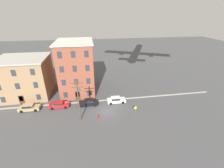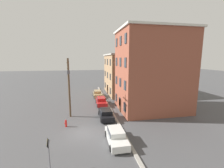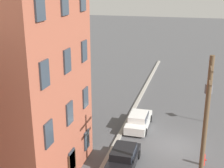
# 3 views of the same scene
# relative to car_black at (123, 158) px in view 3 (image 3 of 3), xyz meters

# --- Properties ---
(ground_plane) EXTENTS (200.00, 200.00, 0.00)m
(ground_plane) POSITION_rel_car_black_xyz_m (4.04, -3.15, -0.75)
(ground_plane) COLOR #4C4C4F
(kerb_strip) EXTENTS (56.00, 0.36, 0.16)m
(kerb_strip) POSITION_rel_car_black_xyz_m (4.04, 1.35, -0.67)
(kerb_strip) COLOR #9E998E
(kerb_strip) RESTS_ON ground_plane
(car_black) EXTENTS (4.40, 1.92, 1.43)m
(car_black) POSITION_rel_car_black_xyz_m (0.00, 0.00, 0.00)
(car_black) COLOR black
(car_black) RESTS_ON ground_plane
(car_white) EXTENTS (4.40, 1.92, 1.43)m
(car_white) POSITION_rel_car_black_xyz_m (6.56, 0.10, 0.00)
(car_white) COLOR silver
(car_white) RESTS_ON ground_plane
(caution_sign) EXTENTS (0.88, 0.08, 2.71)m
(caution_sign) POSITION_rel_car_black_xyz_m (9.42, -5.97, 1.04)
(caution_sign) COLOR slate
(caution_sign) RESTS_ON ground_plane
(utility_pole) EXTENTS (2.40, 0.44, 8.84)m
(utility_pole) POSITION_rel_car_black_xyz_m (-1.70, -5.22, 4.22)
(utility_pole) COLOR brown
(utility_pole) RESTS_ON ground_plane
(fire_hydrant) EXTENTS (0.24, 0.34, 0.96)m
(fire_hydrant) POSITION_rel_car_black_xyz_m (1.74, -5.52, -0.27)
(fire_hydrant) COLOR red
(fire_hydrant) RESTS_ON ground_plane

